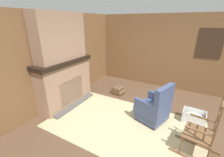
{
  "coord_description": "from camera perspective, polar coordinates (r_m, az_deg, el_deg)",
  "views": [
    {
      "loc": [
        0.66,
        -2.82,
        2.31
      ],
      "look_at": [
        -1.1,
        0.39,
        0.9
      ],
      "focal_mm": 24.0,
      "sensor_mm": 36.0,
      "label": 1
    }
  ],
  "objects": [
    {
      "name": "chimney_breast",
      "position": [
        4.18,
        -19.2,
        14.78
      ],
      "size": [
        0.4,
        1.47,
        1.2
      ],
      "color": "#9E7A60",
      "rests_on": "fireplace_hearth"
    },
    {
      "name": "ground_plane",
      "position": [
        3.7,
        12.84,
        -18.16
      ],
      "size": [
        14.0,
        14.0,
        0.0
      ],
      "primitive_type": "plane",
      "color": "brown"
    },
    {
      "name": "armchair",
      "position": [
        3.78,
        15.74,
        -10.88
      ],
      "size": [
        0.82,
        0.83,
        1.0
      ],
      "rotation": [
        0.0,
        0.0,
        2.82
      ],
      "color": "#3D4C75",
      "rests_on": "ground"
    },
    {
      "name": "area_rug",
      "position": [
        3.74,
        4.37,
        -17.04
      ],
      "size": [
        3.51,
        2.07,
        0.01
      ],
      "color": "#C6B789",
      "rests_on": "ground"
    },
    {
      "name": "oil_lamp_vase",
      "position": [
        3.9,
        -25.62,
        5.95
      ],
      "size": [
        0.09,
        0.09,
        0.28
      ],
      "color": "#B24C42",
      "rests_on": "fireplace_hearth"
    },
    {
      "name": "decorative_plate_on_mantel",
      "position": [
        4.22,
        -20.23,
        8.33
      ],
      "size": [
        0.07,
        0.29,
        0.29
      ],
      "color": "gold",
      "rests_on": "fireplace_hearth"
    },
    {
      "name": "wood_panel_wall_left",
      "position": [
        4.47,
        -20.45,
        6.4
      ],
      "size": [
        0.06,
        5.87,
        2.55
      ],
      "color": "brown",
      "rests_on": "ground"
    },
    {
      "name": "fireplace_hearth",
      "position": [
        4.47,
        -17.17,
        -1.56
      ],
      "size": [
        0.66,
        1.77,
        1.33
      ],
      "color": "#9E7A60",
      "rests_on": "ground"
    },
    {
      "name": "firewood_stack",
      "position": [
        5.08,
        2.21,
        -4.5
      ],
      "size": [
        0.46,
        0.37,
        0.26
      ],
      "rotation": [
        0.0,
        0.0,
        -0.11
      ],
      "color": "brown",
      "rests_on": "ground"
    },
    {
      "name": "storage_case",
      "position": [
        4.71,
        -13.46,
        9.37
      ],
      "size": [
        0.16,
        0.22,
        0.14
      ],
      "color": "brown",
      "rests_on": "fireplace_hearth"
    },
    {
      "name": "wood_panel_wall_back",
      "position": [
        5.61,
        22.06,
        9.03
      ],
      "size": [
        5.87,
        0.09,
        2.55
      ],
      "color": "brown",
      "rests_on": "ground"
    },
    {
      "name": "rocking_chair",
      "position": [
        3.24,
        30.83,
        -18.22
      ],
      "size": [
        0.86,
        0.59,
        1.18
      ],
      "rotation": [
        0.0,
        0.0,
        3.0
      ],
      "color": "brown",
      "rests_on": "ground"
    },
    {
      "name": "laundry_basket",
      "position": [
        4.19,
        28.67,
        -12.75
      ],
      "size": [
        0.52,
        0.36,
        0.31
      ],
      "rotation": [
        0.0,
        0.0,
        -0.06
      ],
      "color": "white",
      "rests_on": "ground"
    }
  ]
}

